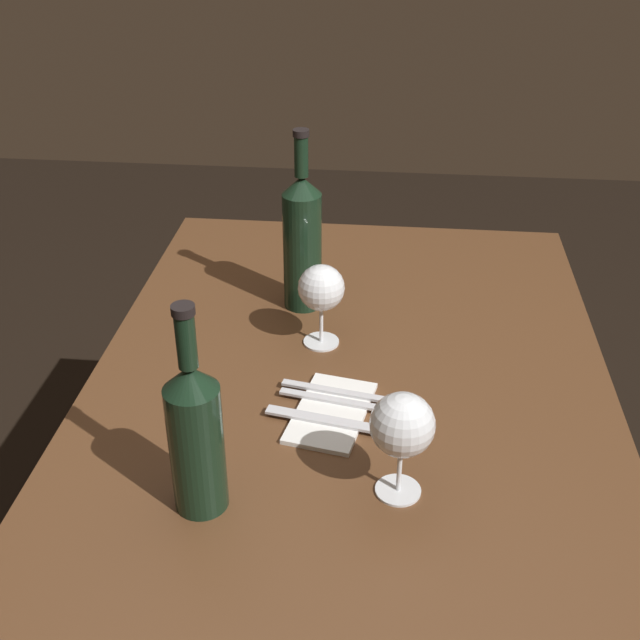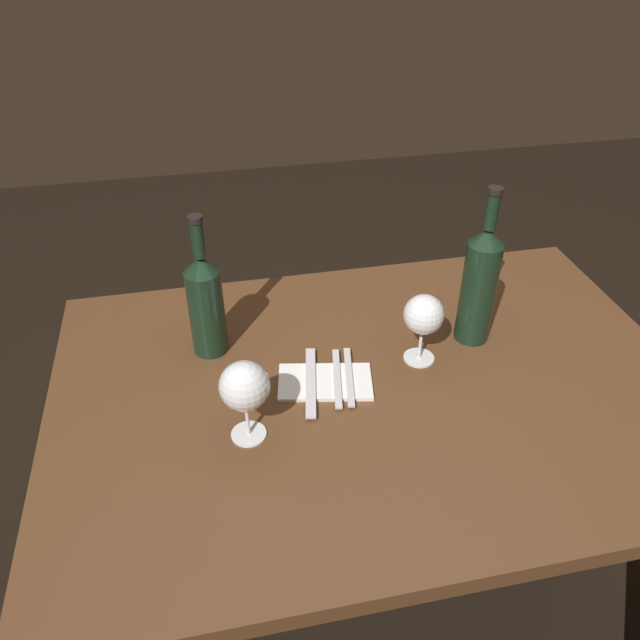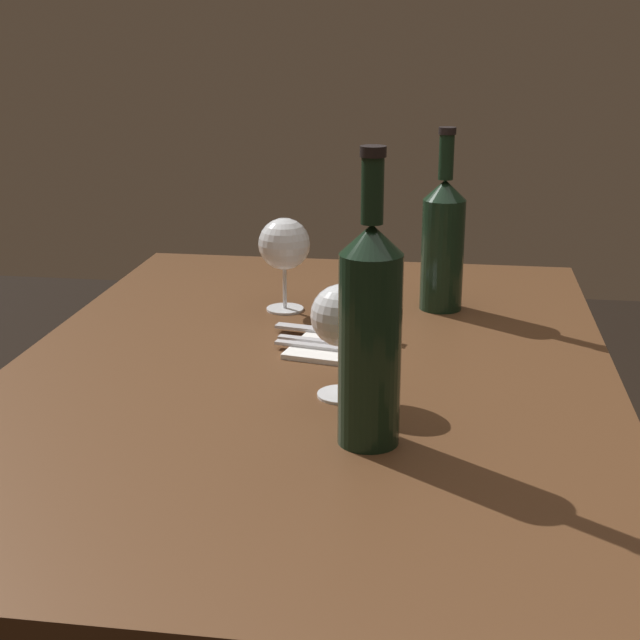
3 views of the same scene
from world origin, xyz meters
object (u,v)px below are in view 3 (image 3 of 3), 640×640
object	(u,v)px
folded_napkin	(335,341)
fork_inner	(332,343)
wine_bottle_second	(443,241)
fork_outer	(330,348)
wine_bottle	(370,331)
wine_glass_left	(284,245)
table_knife	(337,332)
wine_glass_right	(342,318)

from	to	relation	value
folded_napkin	fork_inner	xyz separation A→B (m)	(-0.02, 0.00, 0.01)
wine_bottle_second	fork_outer	bearing A→B (deg)	148.96
wine_bottle	fork_outer	world-z (taller)	wine_bottle
folded_napkin	wine_bottle	bearing A→B (deg)	-166.02
wine_glass_left	table_knife	xyz separation A→B (m)	(-0.14, -0.11, -0.11)
table_knife	wine_bottle	bearing A→B (deg)	-167.07
wine_glass_right	wine_bottle_second	xyz separation A→B (m)	(0.43, -0.12, 0.01)
wine_glass_left	table_knife	distance (m)	0.21
wine_glass_left	wine_glass_right	distance (m)	0.41
wine_glass_left	table_knife	bearing A→B (deg)	-141.31
wine_glass_left	wine_bottle_second	bearing A→B (deg)	-79.54
wine_glass_left	wine_bottle_second	world-z (taller)	wine_bottle_second
fork_inner	fork_outer	xyz separation A→B (m)	(-0.03, 0.00, 0.00)
wine_bottle_second	fork_outer	size ratio (longest dim) A/B	1.78
wine_glass_left	fork_inner	xyz separation A→B (m)	(-0.19, -0.11, -0.11)
wine_glass_right	fork_inner	size ratio (longest dim) A/B	0.88
wine_glass_left	table_knife	size ratio (longest dim) A/B	0.79
wine_bottle_second	table_knife	world-z (taller)	wine_bottle_second
folded_napkin	fork_outer	bearing A→B (deg)	180.00
folded_napkin	fork_outer	world-z (taller)	fork_outer
wine_glass_left	fork_outer	distance (m)	0.27
wine_glass_right	fork_outer	bearing A→B (deg)	12.83
wine_glass_right	fork_outer	distance (m)	0.20
wine_glass_left	wine_bottle	size ratio (longest dim) A/B	0.46
wine_glass_right	folded_napkin	bearing A→B (deg)	9.89
table_knife	folded_napkin	bearing A→B (deg)	180.00
wine_bottle	table_knife	bearing A→B (deg)	12.93
wine_glass_right	fork_inner	bearing A→B (deg)	11.17
wine_glass_left	wine_bottle_second	xyz separation A→B (m)	(0.05, -0.27, 0.01)
fork_inner	table_knife	size ratio (longest dim) A/B	0.85
fork_outer	wine_glass_right	bearing A→B (deg)	-167.17
fork_inner	table_knife	world-z (taller)	same
wine_bottle	wine_bottle_second	size ratio (longest dim) A/B	1.12
wine_bottle	fork_outer	distance (m)	0.34
wine_glass_left	folded_napkin	bearing A→B (deg)	-146.63
fork_outer	wine_bottle	bearing A→B (deg)	-163.82
wine_bottle	wine_glass_left	bearing A→B (deg)	20.89
wine_glass_right	wine_bottle	xyz separation A→B (m)	(-0.14, -0.05, 0.03)
wine_bottle	folded_napkin	distance (m)	0.39
wine_bottle	folded_napkin	size ratio (longest dim) A/B	1.73
wine_glass_right	wine_bottle	size ratio (longest dim) A/B	0.44
wine_glass_left	wine_bottle	world-z (taller)	wine_bottle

